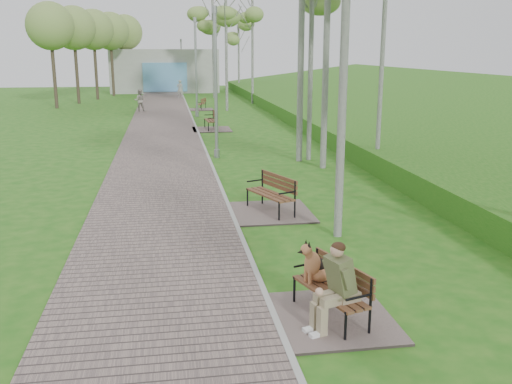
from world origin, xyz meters
TOP-DOWN VIEW (x-y plane):
  - walkway at (-1.75, 21.50)m, footprint 3.50×67.00m
  - kerb at (0.00, 21.50)m, footprint 0.10×67.00m
  - embankment at (12.00, 20.00)m, footprint 14.00×70.00m
  - building_north at (-1.50, 50.97)m, footprint 10.00×5.20m
  - bench_main at (0.77, 2.14)m, footprint 1.78×1.98m
  - bench_second at (0.97, 7.99)m, footprint 1.92×2.13m
  - bench_third at (0.71, 23.38)m, footprint 1.91×2.13m
  - bench_far at (0.83, 33.46)m, footprint 1.56×1.73m
  - lamp_post_second at (0.32, 15.67)m, footprint 0.21×0.21m
  - lamp_post_third at (0.34, 29.30)m, footprint 0.22×0.22m
  - lamp_post_far at (0.07, 49.19)m, footprint 0.19×0.19m
  - pedestrian_near at (-0.30, 43.36)m, footprint 0.57×0.40m
  - pedestrian_far at (-3.20, 32.87)m, footprint 0.71×0.56m
  - birch_distant_a at (2.55, 43.23)m, footprint 2.88×2.88m
  - birch_distant_b at (5.62, 50.67)m, footprint 2.38×2.38m

SIDE VIEW (x-z plane):
  - embankment at x=12.00m, z-range -0.80..0.80m
  - walkway at x=-1.75m, z-range 0.00..0.04m
  - kerb at x=0.00m, z-range 0.00..0.05m
  - bench_far at x=0.83m, z-range -0.31..0.65m
  - bench_third at x=0.71m, z-range -0.37..0.81m
  - bench_second at x=0.97m, z-range -0.37..0.81m
  - bench_main at x=0.77m, z-range -0.34..1.21m
  - pedestrian_far at x=-3.20m, z-range 0.00..1.44m
  - pedestrian_near at x=-0.30m, z-range 0.00..1.50m
  - building_north at x=-1.50m, z-range -0.01..3.99m
  - lamp_post_far at x=0.07m, z-range -0.16..4.75m
  - lamp_post_second at x=0.32m, z-range -0.18..5.29m
  - lamp_post_third at x=0.34m, z-range -0.19..5.59m
  - birch_distant_b at x=5.62m, z-range 2.14..9.62m
  - birch_distant_a at x=2.55m, z-range 2.60..11.70m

